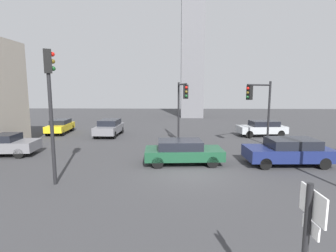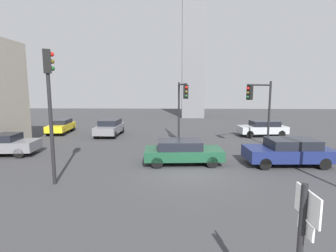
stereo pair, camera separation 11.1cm
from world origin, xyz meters
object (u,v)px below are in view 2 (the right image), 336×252
(traffic_light_1, at_px, (182,99))
(car_2, at_px, (110,127))
(traffic_light_0, at_px, (260,101))
(car_4, at_px, (61,126))
(car_6, at_px, (289,151))
(car_1, at_px, (1,144))
(car_5, at_px, (182,151))
(car_3, at_px, (263,128))
(direction_sign, at_px, (301,249))
(traffic_light_3, at_px, (49,93))

(traffic_light_1, bearing_deg, car_2, -124.60)
(traffic_light_0, relative_size, car_4, 1.18)
(traffic_light_0, height_order, car_6, traffic_light_0)
(car_1, bearing_deg, car_5, -12.29)
(traffic_light_1, distance_m, car_3, 8.61)
(car_1, relative_size, car_5, 1.00)
(traffic_light_1, xyz_separation_m, car_3, (7.42, 3.41, -2.73))
(direction_sign, height_order, traffic_light_0, traffic_light_0)
(car_3, relative_size, car_5, 0.97)
(traffic_light_0, height_order, car_2, traffic_light_0)
(car_4, distance_m, car_5, 15.34)
(car_6, bearing_deg, car_4, -32.09)
(car_4, xyz_separation_m, car_6, (17.60, -10.10, 0.07))
(direction_sign, distance_m, traffic_light_0, 15.98)
(traffic_light_1, bearing_deg, car_3, 106.47)
(car_2, bearing_deg, traffic_light_0, 71.79)
(direction_sign, relative_size, car_3, 0.62)
(car_3, bearing_deg, traffic_light_0, 62.53)
(car_5, bearing_deg, car_3, 46.58)
(traffic_light_1, height_order, car_3, traffic_light_1)
(traffic_light_0, bearing_deg, car_1, -25.20)
(traffic_light_0, xyz_separation_m, traffic_light_3, (-11.56, -7.99, 0.69))
(traffic_light_1, distance_m, traffic_light_3, 10.85)
(traffic_light_1, height_order, car_2, traffic_light_1)
(traffic_light_3, bearing_deg, car_4, 86.80)
(car_1, relative_size, car_3, 1.04)
(car_3, bearing_deg, car_2, -4.89)
(traffic_light_0, xyz_separation_m, traffic_light_1, (-5.61, 1.06, 0.08))
(direction_sign, relative_size, car_2, 0.65)
(traffic_light_0, distance_m, car_2, 13.22)
(direction_sign, bearing_deg, car_3, 72.64)
(traffic_light_1, height_order, car_5, traffic_light_1)
(traffic_light_1, relative_size, car_3, 1.10)
(car_5, bearing_deg, traffic_light_0, 34.99)
(car_5, height_order, car_6, car_6)
(traffic_light_0, bearing_deg, car_5, 3.70)
(car_1, xyz_separation_m, car_3, (19.26, 7.48, 0.01))
(car_2, distance_m, car_3, 14.02)
(car_1, bearing_deg, traffic_light_1, 14.21)
(car_2, bearing_deg, car_3, 91.89)
(car_3, xyz_separation_m, car_6, (-1.50, -9.08, 0.04))
(car_3, xyz_separation_m, car_4, (-19.10, 1.02, -0.03))
(car_2, height_order, car_6, car_6)
(car_4, bearing_deg, traffic_light_0, 67.96)
(car_6, bearing_deg, car_3, -101.62)
(car_3, relative_size, car_6, 0.92)
(car_6, bearing_deg, direction_sign, 65.48)
(car_2, bearing_deg, traffic_light_3, 4.33)
(car_2, height_order, car_5, car_2)
(direction_sign, relative_size, traffic_light_0, 0.56)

